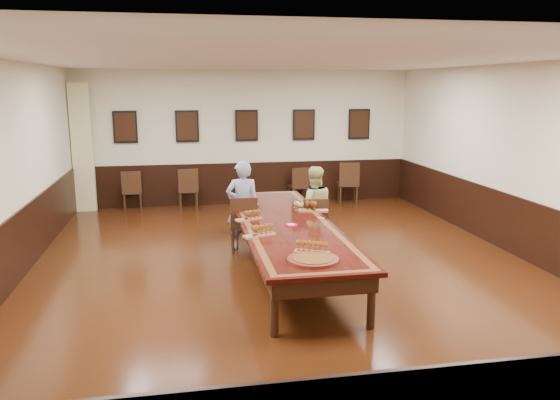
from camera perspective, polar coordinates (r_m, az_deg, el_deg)
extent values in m
cube|color=black|center=(8.69, 0.60, -7.20)|extent=(8.00, 10.00, 0.02)
cube|color=white|center=(8.22, 0.65, 14.52)|extent=(8.00, 10.00, 0.02)
cube|color=beige|center=(13.22, -3.53, 6.51)|extent=(8.00, 0.02, 3.20)
cube|color=beige|center=(3.64, 15.92, -8.31)|extent=(8.00, 0.02, 3.20)
cube|color=beige|center=(8.52, -26.94, 2.28)|extent=(0.02, 10.00, 3.20)
cube|color=beige|center=(9.88, 24.16, 3.68)|extent=(0.02, 10.00, 3.20)
imported|color=#4760B1|center=(9.51, -3.91, -0.58)|extent=(0.59, 0.41, 1.57)
imported|color=#CBD786|center=(9.66, 3.51, -0.73)|extent=(0.77, 0.63, 1.45)
cube|color=#F15074|center=(8.74, 4.29, -1.89)|extent=(0.11, 0.15, 0.01)
cube|color=beige|center=(13.14, -19.94, 5.13)|extent=(0.45, 0.18, 2.90)
cube|color=black|center=(13.34, -3.46, 1.79)|extent=(7.98, 0.04, 1.00)
cube|color=black|center=(8.73, -26.07, -4.84)|extent=(0.04, 9.98, 1.00)
cube|color=black|center=(10.06, 23.49, -2.53)|extent=(0.04, 9.98, 1.00)
cube|color=black|center=(8.48, 0.61, -2.54)|extent=(1.40, 5.00, 0.06)
cube|color=brown|center=(8.47, 0.61, -2.33)|extent=(1.28, 4.88, 0.00)
cube|color=black|center=(8.47, 0.61, -2.31)|extent=(1.10, 4.70, 0.00)
cube|color=black|center=(8.52, 0.60, -3.51)|extent=(1.25, 4.85, 0.18)
cylinder|color=black|center=(6.33, -0.59, -11.22)|extent=(0.10, 0.10, 0.69)
cylinder|color=black|center=(6.61, 9.53, -10.36)|extent=(0.10, 0.10, 0.69)
cylinder|color=black|center=(10.72, -4.80, -1.57)|extent=(0.10, 0.10, 0.69)
cylinder|color=black|center=(10.89, 1.28, -1.32)|extent=(0.10, 0.10, 0.69)
cube|color=black|center=(13.10, -15.87, 7.35)|extent=(0.54, 0.03, 0.74)
cube|color=black|center=(13.08, -15.88, 7.34)|extent=(0.46, 0.01, 0.64)
cube|color=black|center=(13.04, -9.69, 7.61)|extent=(0.54, 0.03, 0.74)
cube|color=black|center=(13.02, -9.68, 7.61)|extent=(0.46, 0.01, 0.64)
cube|color=black|center=(13.13, -3.51, 7.78)|extent=(0.54, 0.03, 0.74)
cube|color=black|center=(13.11, -3.50, 7.78)|extent=(0.46, 0.01, 0.64)
cube|color=black|center=(13.37, 2.51, 7.87)|extent=(0.54, 0.03, 0.74)
cube|color=black|center=(13.35, 2.53, 7.86)|extent=(0.46, 0.01, 0.64)
cube|color=black|center=(13.75, 8.26, 7.87)|extent=(0.54, 0.03, 0.74)
cube|color=black|center=(13.73, 8.29, 7.86)|extent=(0.46, 0.01, 0.64)
cube|color=#A76246|center=(8.62, -3.27, -2.02)|extent=(0.45, 0.25, 0.03)
cube|color=#A76246|center=(9.21, 3.52, -1.11)|extent=(0.52, 0.27, 0.03)
cube|color=#A76246|center=(7.69, -2.17, -3.72)|extent=(0.49, 0.29, 0.03)
cube|color=#A76246|center=(6.93, 3.34, -5.49)|extent=(0.46, 0.33, 0.03)
cylinder|color=red|center=(8.26, 1.18, -2.64)|extent=(0.19, 0.19, 0.02)
cylinder|color=silver|center=(8.26, 1.18, -2.55)|extent=(0.11, 0.11, 0.01)
cylinder|color=#4E190F|center=(6.63, 3.47, -6.25)|extent=(0.72, 0.72, 0.04)
cylinder|color=brown|center=(6.62, 3.47, -6.05)|extent=(0.57, 0.57, 0.01)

